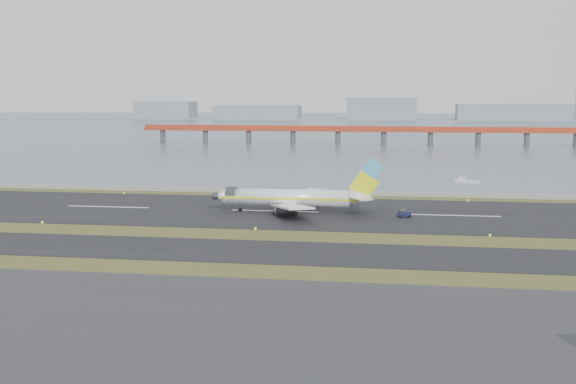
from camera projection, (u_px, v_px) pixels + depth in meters
name	position (u px, v px, depth m)	size (l,w,h in m)	color
ground	(248.00, 237.00, 135.12)	(1000.00, 1000.00, 0.00)	#364217
apron_strip	(147.00, 332.00, 81.26)	(1000.00, 50.00, 0.10)	#303033
taxiway_strip	(233.00, 251.00, 123.37)	(1000.00, 18.00, 0.10)	black
runway_strip	(275.00, 211.00, 164.49)	(1000.00, 45.00, 0.10)	black
seawall	(294.00, 192.00, 193.81)	(1000.00, 2.50, 1.00)	gray
bay_water	(364.00, 126.00, 585.58)	(1400.00, 800.00, 1.30)	#465965
red_pier	(384.00, 131.00, 375.95)	(260.00, 5.00, 10.20)	#AD381D
far_shoreline	(385.00, 113.00, 739.40)	(1400.00, 80.00, 60.50)	gray
airliner	(295.00, 198.00, 161.70)	(38.52, 32.89, 12.80)	white
pushback_tug	(404.00, 214.00, 156.09)	(2.98, 2.05, 1.76)	#131735
workboat_near	(466.00, 181.00, 216.06)	(7.94, 4.50, 1.84)	silver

